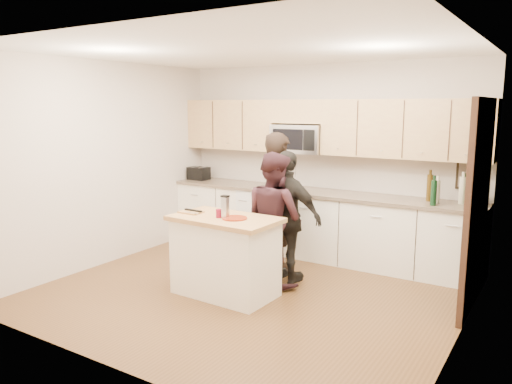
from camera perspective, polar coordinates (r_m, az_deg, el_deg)
The scene contains 21 objects.
floor at distance 5.85m, azimuth -0.76°, elevation -11.38°, with size 4.50×4.50×0.00m, color brown.
room_shell at distance 5.46m, azimuth -0.81°, elevation 5.79°, with size 4.52×4.02×2.71m.
back_cabinetry at distance 7.12m, azimuth 6.64°, elevation -3.58°, with size 4.50×0.66×0.94m.
upper_cabinetry at distance 7.05m, azimuth 7.63°, elevation 7.53°, with size 4.50×0.33×0.75m.
microwave at distance 7.18m, azimuth 4.96°, elevation 6.08°, with size 0.76×0.41×0.40m.
doorway at distance 5.61m, azimuth 24.12°, elevation -0.88°, with size 0.06×1.25×2.20m.
framed_picture at distance 6.69m, azimuth 23.17°, elevation 1.86°, with size 0.30×0.03×0.38m.
dish_towel at distance 7.35m, azimuth -0.64°, elevation -0.47°, with size 0.34×0.60×0.48m.
island at distance 5.66m, azimuth -3.53°, elevation -7.26°, with size 1.22×0.74×0.90m.
red_plate at distance 5.44m, azimuth -2.46°, elevation -3.00°, with size 0.27×0.27×0.02m, color maroon.
box_grater at distance 5.46m, azimuth -3.54°, elevation -1.58°, with size 0.08×0.07×0.24m.
drink_glass at distance 5.50m, azimuth -4.30°, elevation -2.45°, with size 0.06×0.06×0.09m, color maroon.
cutting_board at distance 5.79m, azimuth -7.44°, elevation -2.28°, with size 0.25×0.20×0.02m, color #AE8548.
tongs at distance 5.79m, azimuth -7.17°, elevation -2.09°, with size 0.24×0.03×0.02m, color black.
knife at distance 5.69m, azimuth -7.42°, elevation -2.35°, with size 0.19×0.02×0.01m, color silver.
toaster at distance 8.08m, azimuth -6.57°, elevation 2.13°, with size 0.31×0.23×0.20m.
bottle_cluster at distance 6.47m, azimuth 21.34°, elevation 0.35°, with size 0.56×0.38×0.39m.
orchid at distance 6.42m, azimuth 24.04°, elevation 0.54°, with size 0.26×0.21×0.47m, color #2F6E2C.
woman_left at distance 6.57m, azimuth 2.57°, elevation -0.93°, with size 0.65×0.43×1.78m, color black.
woman_center at distance 5.93m, azimuth 2.12°, elevation -3.05°, with size 0.77×0.60×1.59m, color black.
woman_right at distance 5.99m, azimuth 3.53°, elevation -2.89°, with size 0.94×0.39×1.60m, color black.
Camera 1 is at (2.96, -4.57, 2.12)m, focal length 35.00 mm.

